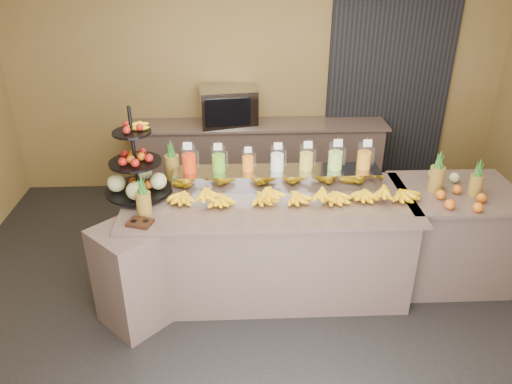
{
  "coord_description": "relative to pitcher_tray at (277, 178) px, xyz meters",
  "views": [
    {
      "loc": [
        -0.28,
        -3.47,
        2.97
      ],
      "look_at": [
        -0.12,
        0.3,
        1.01
      ],
      "focal_mm": 35.0,
      "sensor_mm": 36.0,
      "label": 1
    }
  ],
  "objects": [
    {
      "name": "juice_pitcher_lime",
      "position": [
        0.52,
        -0.0,
        0.18
      ],
      "size": [
        0.13,
        0.14,
        0.32
      ],
      "color": "silver",
      "rests_on": "pitcher_tray"
    },
    {
      "name": "oven_warmer",
      "position": [
        -0.45,
        1.67,
        0.14
      ],
      "size": [
        0.71,
        0.54,
        0.44
      ],
      "primitive_type": "cube",
      "rotation": [
        0.0,
        0.0,
        0.13
      ],
      "color": "gray",
      "rests_on": "back_ledge"
    },
    {
      "name": "back_ledge",
      "position": [
        -0.08,
        1.67,
        -0.54
      ],
      "size": [
        3.1,
        0.55,
        0.93
      ],
      "color": "gray",
      "rests_on": "ground"
    },
    {
      "name": "juice_pitcher_orange_b",
      "position": [
        -0.26,
        -0.0,
        0.16
      ],
      "size": [
        0.11,
        0.11,
        0.26
      ],
      "color": "silver",
      "rests_on": "pitcher_tray"
    },
    {
      "name": "juice_pitcher_milk",
      "position": [
        -0.0,
        -0.0,
        0.18
      ],
      "size": [
        0.12,
        0.13,
        0.3
      ],
      "color": "silver",
      "rests_on": "pitcher_tray"
    },
    {
      "name": "right_counter",
      "position": [
        1.62,
        -0.18,
        -0.54
      ],
      "size": [
        1.08,
        0.88,
        0.93
      ],
      "color": "gray",
      "rests_on": "ground"
    },
    {
      "name": "ground",
      "position": [
        -0.08,
        -0.58,
        -1.01
      ],
      "size": [
        6.0,
        6.0,
        0.0
      ],
      "primitive_type": "plane",
      "color": "black",
      "rests_on": "ground"
    },
    {
      "name": "pineapple_left_a",
      "position": [
        -1.12,
        -0.5,
        0.06
      ],
      "size": [
        0.12,
        0.12,
        0.36
      ],
      "rotation": [
        0.0,
        0.0,
        0.33
      ],
      "color": "brown",
      "rests_on": "buffet_counter"
    },
    {
      "name": "pineapple_left_b",
      "position": [
        -0.95,
        0.15,
        0.08
      ],
      "size": [
        0.13,
        0.13,
        0.4
      ],
      "rotation": [
        0.0,
        0.0,
        -0.0
      ],
      "color": "brown",
      "rests_on": "buffet_counter"
    },
    {
      "name": "buffet_counter",
      "position": [
        -0.2,
        -0.32,
        -0.54
      ],
      "size": [
        2.75,
        1.25,
        0.93
      ],
      "color": "gray",
      "rests_on": "ground"
    },
    {
      "name": "juice_pitcher_orange_a",
      "position": [
        -0.78,
        -0.0,
        0.18
      ],
      "size": [
        0.13,
        0.13,
        0.31
      ],
      "color": "silver",
      "rests_on": "pitcher_tray"
    },
    {
      "name": "juice_pitcher_green",
      "position": [
        -0.52,
        -0.0,
        0.18
      ],
      "size": [
        0.12,
        0.13,
        0.3
      ],
      "color": "silver",
      "rests_on": "pitcher_tray"
    },
    {
      "name": "condiment_caddy",
      "position": [
        -1.13,
        -0.64,
        -0.06
      ],
      "size": [
        0.22,
        0.19,
        0.03
      ],
      "primitive_type": "cube",
      "rotation": [
        0.0,
        0.0,
        -0.33
      ],
      "color": "black",
      "rests_on": "buffet_counter"
    },
    {
      "name": "right_fruit_pile",
      "position": [
        1.53,
        -0.31,
        -0.0
      ],
      "size": [
        0.43,
        0.41,
        0.23
      ],
      "color": "brown",
      "rests_on": "right_counter"
    },
    {
      "name": "fruit_stand",
      "position": [
        -1.19,
        -0.14,
        0.13
      ],
      "size": [
        0.7,
        0.7,
        0.8
      ],
      "rotation": [
        0.0,
        0.0,
        -0.25
      ],
      "color": "black",
      "rests_on": "buffet_counter"
    },
    {
      "name": "juice_pitcher_orange_c",
      "position": [
        0.78,
        -0.0,
        0.18
      ],
      "size": [
        0.13,
        0.13,
        0.31
      ],
      "color": "silver",
      "rests_on": "pitcher_tray"
    },
    {
      "name": "pitcher_tray",
      "position": [
        0.0,
        0.0,
        0.0
      ],
      "size": [
        1.85,
        0.3,
        0.15
      ],
      "primitive_type": "cube",
      "color": "gray",
      "rests_on": "buffet_counter"
    },
    {
      "name": "banana_heap",
      "position": [
        0.13,
        -0.3,
        0.0
      ],
      "size": [
        2.16,
        0.2,
        0.18
      ],
      "color": "yellow",
      "rests_on": "buffet_counter"
    },
    {
      "name": "room_envelope",
      "position": [
        0.1,
        0.21,
        0.87
      ],
      "size": [
        6.04,
        5.02,
        2.82
      ],
      "color": "olive",
      "rests_on": "ground"
    },
    {
      "name": "juice_pitcher_lemon",
      "position": [
        0.26,
        -0.0,
        0.18
      ],
      "size": [
        0.13,
        0.13,
        0.31
      ],
      "color": "silver",
      "rests_on": "pitcher_tray"
    }
  ]
}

